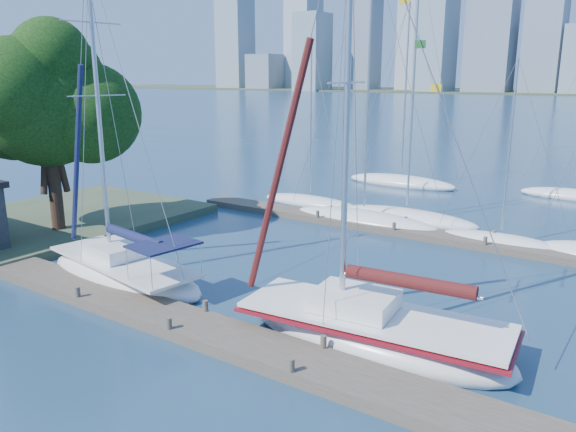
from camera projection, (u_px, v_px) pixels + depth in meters
The scene contains 13 objects.
ground at pixel (189, 330), 19.80m from camera, with size 700.00×700.00×0.00m, color #172E4C.
near_dock at pixel (188, 325), 19.75m from camera, with size 26.00×2.00×0.40m, color #473D34.
far_dock at pixel (416, 233), 31.44m from camera, with size 30.00×1.80×0.36m, color #473D34.
shore at pixel (7, 231), 31.48m from camera, with size 12.00×22.00×0.50m, color #38472D.
tree at pixel (46, 97), 29.30m from camera, with size 9.16×8.32×11.56m.
sailboat_navy at pixel (122, 258), 24.13m from camera, with size 9.13×4.15×14.18m.
sailboat_maroon at pixel (372, 314), 18.44m from camera, with size 9.78×4.02×15.23m.
bg_boat_0 at pixel (310, 202), 38.91m from camera, with size 7.60×4.64×11.48m.
bg_boat_1 at pixel (364, 219), 33.88m from camera, with size 9.69×3.69×15.95m.
bg_boat_2 at pixel (407, 217), 34.49m from camera, with size 9.14×5.79×15.61m.
bg_boat_3 at pixel (501, 242), 29.57m from camera, with size 6.67×2.11×9.87m.
bg_boat_6 at pixel (401, 182), 45.94m from camera, with size 9.36×3.24×14.62m.
bg_boat_7 at pixel (573, 195), 40.91m from camera, with size 7.61×3.68×11.09m.
Camera 1 is at (13.22, -13.02, 8.71)m, focal length 35.00 mm.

